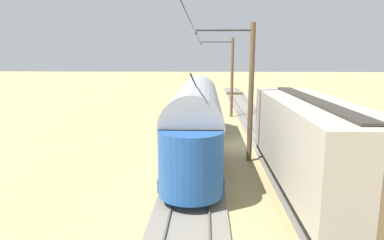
# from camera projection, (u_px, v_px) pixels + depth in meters

# --- Properties ---
(ground_plane) EXTENTS (220.00, 220.00, 0.00)m
(ground_plane) POSITION_uv_depth(u_px,v_px,m) (235.00, 145.00, 22.14)
(ground_plane) COLOR tan
(track_streetcar_siding) EXTENTS (2.80, 80.00, 0.18)m
(track_streetcar_siding) POSITION_uv_depth(u_px,v_px,m) (272.00, 143.00, 22.33)
(track_streetcar_siding) COLOR slate
(track_streetcar_siding) RESTS_ON ground
(track_adjacent_siding) EXTENTS (2.80, 80.00, 0.18)m
(track_adjacent_siding) POSITION_uv_depth(u_px,v_px,m) (198.00, 143.00, 22.55)
(track_adjacent_siding) COLOR slate
(track_adjacent_siding) RESTS_ON ground
(vintage_streetcar) EXTENTS (2.65, 16.82, 4.98)m
(vintage_streetcar) POSITION_uv_depth(u_px,v_px,m) (197.00, 116.00, 19.87)
(vintage_streetcar) COLOR #1E4C93
(vintage_streetcar) RESTS_ON ground
(boxcar_adjacent) EXTENTS (2.96, 11.72, 3.85)m
(boxcar_adjacent) POSITION_uv_depth(u_px,v_px,m) (310.00, 142.00, 14.25)
(boxcar_adjacent) COLOR #B2A893
(boxcar_adjacent) RESTS_ON ground
(catenary_pole_foreground) EXTENTS (3.21, 0.28, 7.51)m
(catenary_pole_foreground) POSITION_uv_depth(u_px,v_px,m) (231.00, 76.00, 31.87)
(catenary_pole_foreground) COLOR brown
(catenary_pole_foreground) RESTS_ON ground
(catenary_pole_mid_near) EXTENTS (3.21, 0.28, 7.51)m
(catenary_pole_mid_near) POSITION_uv_depth(u_px,v_px,m) (249.00, 91.00, 18.07)
(catenary_pole_mid_near) COLOR brown
(catenary_pole_mid_near) RESTS_ON ground
(overhead_wire_run) EXTENTS (3.00, 32.11, 0.18)m
(overhead_wire_run) POSITION_uv_depth(u_px,v_px,m) (198.00, 34.00, 18.40)
(overhead_wire_run) COLOR black
(overhead_wire_run) RESTS_ON ground
(switch_stand) EXTENTS (0.50, 0.30, 1.24)m
(switch_stand) POSITION_uv_depth(u_px,v_px,m) (266.00, 111.00, 31.54)
(switch_stand) COLOR black
(switch_stand) RESTS_ON ground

